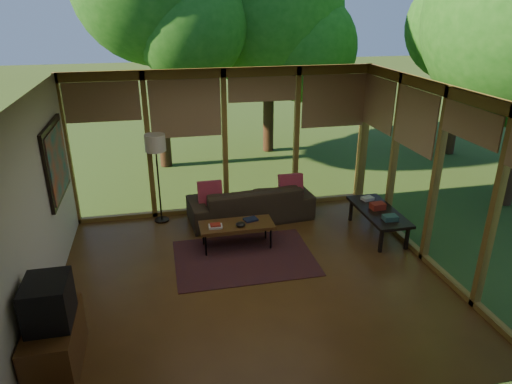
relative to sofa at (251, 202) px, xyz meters
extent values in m
plane|color=brown|center=(-0.38, -2.00, -0.33)|extent=(5.50, 5.50, 0.00)
plane|color=silver|center=(-0.38, -2.00, 2.37)|extent=(5.50, 5.50, 0.00)
cube|color=beige|center=(-3.13, -2.00, 1.02)|extent=(0.04, 5.00, 2.70)
cube|color=beige|center=(-0.38, -4.50, 1.02)|extent=(5.50, 0.04, 2.70)
cube|color=olive|center=(-0.38, 0.50, 1.02)|extent=(5.50, 0.12, 2.70)
cube|color=olive|center=(2.37, -2.00, 1.02)|extent=(0.12, 5.00, 2.70)
plane|color=#375720|center=(7.62, 6.00, -0.34)|extent=(40.00, 40.00, 0.00)
cylinder|color=#3E2716|center=(-1.43, 3.49, 2.36)|extent=(0.28, 0.28, 5.38)
cylinder|color=#3E2716|center=(1.35, 4.21, 1.91)|extent=(0.28, 0.28, 4.48)
sphere|color=#175212|center=(1.35, 4.21, 3.15)|extent=(3.77, 3.77, 3.77)
cylinder|color=#3E2716|center=(5.81, 2.85, 1.74)|extent=(0.28, 0.28, 4.14)
sphere|color=#175212|center=(5.81, 2.85, 2.89)|extent=(2.62, 2.62, 2.62)
cube|color=maroon|center=(-0.39, -1.39, -0.32)|extent=(2.17, 1.54, 0.01)
imported|color=#36291B|center=(0.00, 0.00, 0.00)|extent=(2.33, 1.09, 0.66)
cube|color=maroon|center=(-0.75, -0.05, 0.26)|extent=(0.43, 0.23, 0.45)
cube|color=maroon|center=(0.75, -0.05, 0.27)|extent=(0.44, 0.24, 0.46)
cube|color=beige|center=(-0.79, -1.06, 0.11)|extent=(0.23, 0.18, 0.03)
cube|color=maroon|center=(-0.79, -1.06, 0.14)|extent=(0.16, 0.13, 0.03)
cube|color=black|center=(-0.19, -0.93, 0.11)|extent=(0.25, 0.21, 0.03)
ellipsoid|color=black|center=(-0.39, -1.11, 0.13)|extent=(0.16, 0.16, 0.07)
cube|color=brown|center=(-2.85, -3.24, -0.03)|extent=(0.50, 1.00, 0.60)
cube|color=black|center=(-2.83, -3.24, 0.52)|extent=(0.45, 0.55, 0.50)
cube|color=#335952|center=(2.02, -1.47, 0.17)|extent=(0.23, 0.18, 0.08)
cube|color=maroon|center=(2.02, -1.02, 0.18)|extent=(0.25, 0.19, 0.11)
cube|color=beige|center=(2.02, -0.62, 0.15)|extent=(0.23, 0.19, 0.06)
cylinder|color=black|center=(-1.63, 0.26, -0.31)|extent=(0.26, 0.26, 0.03)
cylinder|color=black|center=(-1.63, 0.26, 0.46)|extent=(0.03, 0.03, 1.52)
cylinder|color=beige|center=(-1.63, 0.26, 1.17)|extent=(0.36, 0.36, 0.30)
cube|color=brown|center=(-0.44, -1.01, 0.07)|extent=(1.20, 0.50, 0.05)
cylinder|color=black|center=(-0.97, -1.19, -0.14)|extent=(0.03, 0.03, 0.38)
cylinder|color=black|center=(0.09, -1.19, -0.14)|extent=(0.03, 0.03, 0.38)
cylinder|color=black|center=(-0.97, -0.83, -0.14)|extent=(0.03, 0.03, 0.38)
cylinder|color=black|center=(0.09, -0.83, -0.14)|extent=(0.03, 0.03, 0.38)
cube|color=black|center=(2.02, -1.07, 0.10)|extent=(0.60, 1.40, 0.05)
cube|color=black|center=(1.79, -1.67, -0.13)|extent=(0.05, 0.05, 0.40)
cube|color=black|center=(2.25, -1.67, -0.13)|extent=(0.05, 0.05, 0.40)
cube|color=black|center=(1.79, -0.47, -0.13)|extent=(0.05, 0.05, 0.40)
cube|color=black|center=(2.25, -0.47, -0.13)|extent=(0.05, 0.05, 0.40)
cube|color=black|center=(-3.10, -0.60, 1.22)|extent=(0.05, 1.35, 1.15)
cube|color=#18656E|center=(-3.07, -0.60, 1.22)|extent=(0.02, 1.20, 1.00)
camera|label=1|loc=(-1.55, -7.56, 3.40)|focal=32.00mm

